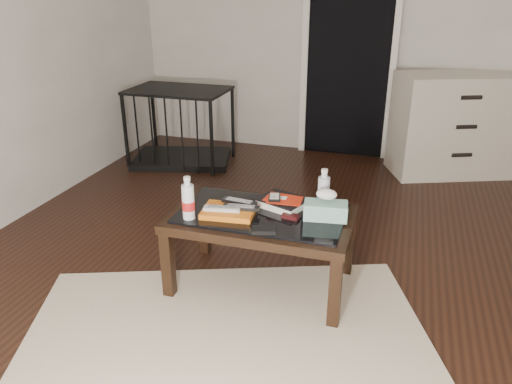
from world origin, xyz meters
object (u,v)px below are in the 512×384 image
water_bottle_right (324,189)px  dresser (463,125)px  textbook (283,203)px  coffee_table (262,223)px  water_bottle_left (188,198)px  pet_crate (181,139)px  tissue_box (326,211)px

water_bottle_right → dresser: bearing=67.7°
water_bottle_right → textbook: bearing=-172.7°
coffee_table → water_bottle_right: size_ratio=4.20×
textbook → water_bottle_left: size_ratio=1.05×
pet_crate → tissue_box: pet_crate is taller
coffee_table → dresser: (1.20, 2.31, 0.05)m
coffee_table → pet_crate: 2.27m
dresser → textbook: (-1.11, -2.19, 0.03)m
dresser → water_bottle_right: (-0.89, -2.16, 0.13)m
pet_crate → dresser: bearing=-4.1°
pet_crate → water_bottle_left: bearing=-78.6°
textbook → water_bottle_right: (0.22, 0.03, 0.10)m
water_bottle_right → tissue_box: water_bottle_right is taller
pet_crate → water_bottle_right: pet_crate is taller
pet_crate → tissue_box: bearing=-61.5°
coffee_table → dresser: dresser is taller
pet_crate → water_bottle_right: (1.66, -1.68, 0.35)m
tissue_box → coffee_table: bearing=178.0°
coffee_table → dresser: 2.60m
water_bottle_right → tissue_box: 0.14m
coffee_table → pet_crate: pet_crate is taller
dresser → pet_crate: 2.60m
pet_crate → water_bottle_left: (0.99, -2.00, 0.35)m
pet_crate → tissue_box: size_ratio=4.45×
textbook → tissue_box: size_ratio=1.09×
coffee_table → water_bottle_left: size_ratio=4.20×
dresser → water_bottle_right: bearing=-133.9°
dresser → coffee_table: bearing=-139.1°
coffee_table → tissue_box: bearing=5.8°
coffee_table → textbook: bearing=52.7°
coffee_table → tissue_box: size_ratio=4.35×
water_bottle_left → water_bottle_right: bearing=25.8°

